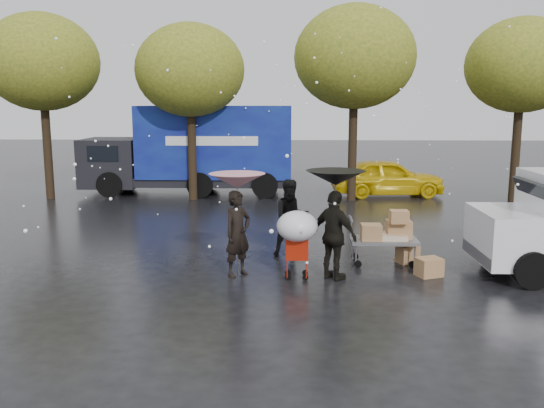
{
  "coord_description": "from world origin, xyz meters",
  "views": [
    {
      "loc": [
        0.2,
        -11.48,
        3.64
      ],
      "look_at": [
        -0.2,
        1.0,
        1.42
      ],
      "focal_mm": 38.0,
      "sensor_mm": 36.0,
      "label": 1
    }
  ],
  "objects_px": {
    "person_black": "(335,235)",
    "vendor_cart": "(387,233)",
    "blue_truck": "(195,150)",
    "yellow_taxi": "(388,177)",
    "shopping_cart": "(297,230)",
    "person_pink": "(238,233)"
  },
  "relations": [
    {
      "from": "person_pink",
      "to": "person_black",
      "type": "relative_size",
      "value": 0.98
    },
    {
      "from": "person_black",
      "to": "vendor_cart",
      "type": "height_order",
      "value": "person_black"
    },
    {
      "from": "person_pink",
      "to": "person_black",
      "type": "xyz_separation_m",
      "value": [
        2.02,
        -0.21,
        0.02
      ]
    },
    {
      "from": "person_black",
      "to": "yellow_taxi",
      "type": "distance_m",
      "value": 11.31
    },
    {
      "from": "blue_truck",
      "to": "yellow_taxi",
      "type": "bearing_deg",
      "value": -3.14
    },
    {
      "from": "shopping_cart",
      "to": "yellow_taxi",
      "type": "height_order",
      "value": "yellow_taxi"
    },
    {
      "from": "yellow_taxi",
      "to": "vendor_cart",
      "type": "bearing_deg",
      "value": 166.78
    },
    {
      "from": "yellow_taxi",
      "to": "shopping_cart",
      "type": "bearing_deg",
      "value": 157.73
    },
    {
      "from": "vendor_cart",
      "to": "yellow_taxi",
      "type": "relative_size",
      "value": 0.35
    },
    {
      "from": "vendor_cart",
      "to": "shopping_cart",
      "type": "distance_m",
      "value": 2.45
    },
    {
      "from": "person_black",
      "to": "shopping_cart",
      "type": "xyz_separation_m",
      "value": [
        -0.77,
        -0.09,
        0.13
      ]
    },
    {
      "from": "blue_truck",
      "to": "yellow_taxi",
      "type": "height_order",
      "value": "blue_truck"
    },
    {
      "from": "person_black",
      "to": "yellow_taxi",
      "type": "height_order",
      "value": "person_black"
    },
    {
      "from": "person_pink",
      "to": "shopping_cart",
      "type": "bearing_deg",
      "value": -60.13
    },
    {
      "from": "person_black",
      "to": "vendor_cart",
      "type": "distance_m",
      "value": 1.76
    },
    {
      "from": "blue_truck",
      "to": "yellow_taxi",
      "type": "relative_size",
      "value": 1.92
    },
    {
      "from": "person_black",
      "to": "vendor_cart",
      "type": "xyz_separation_m",
      "value": [
        1.29,
        1.18,
        -0.21
      ]
    },
    {
      "from": "person_black",
      "to": "shopping_cart",
      "type": "bearing_deg",
      "value": 49.85
    },
    {
      "from": "shopping_cart",
      "to": "vendor_cart",
      "type": "bearing_deg",
      "value": 31.71
    },
    {
      "from": "shopping_cart",
      "to": "person_black",
      "type": "bearing_deg",
      "value": 6.7
    },
    {
      "from": "shopping_cart",
      "to": "blue_truck",
      "type": "xyz_separation_m",
      "value": [
        -3.95,
        11.44,
        0.69
      ]
    },
    {
      "from": "person_pink",
      "to": "vendor_cart",
      "type": "distance_m",
      "value": 3.45
    }
  ]
}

